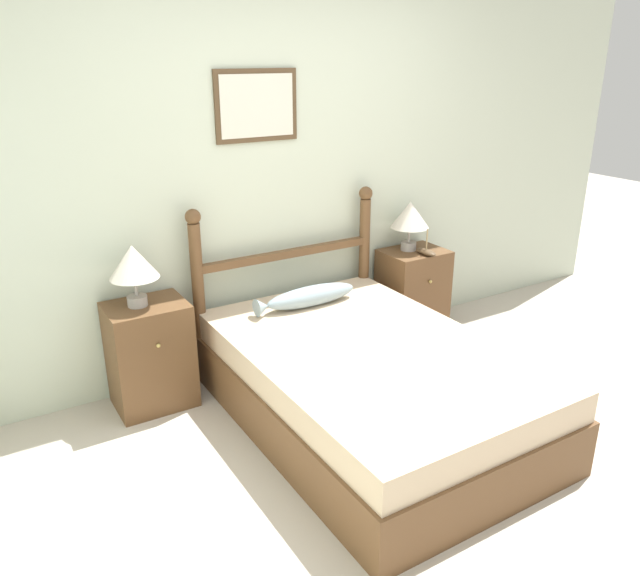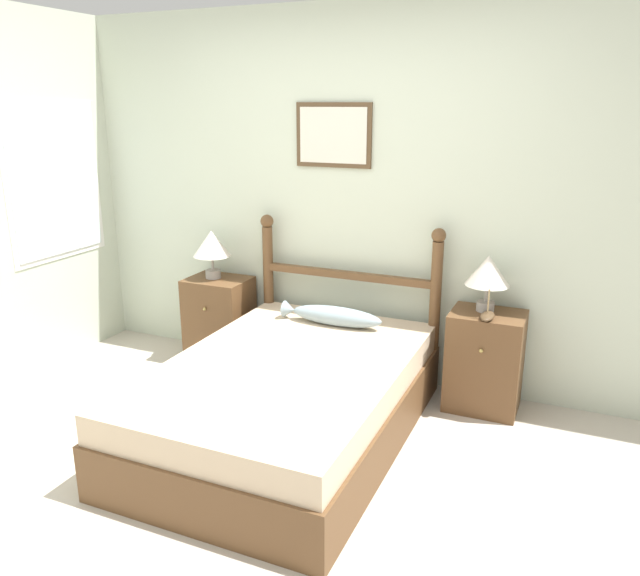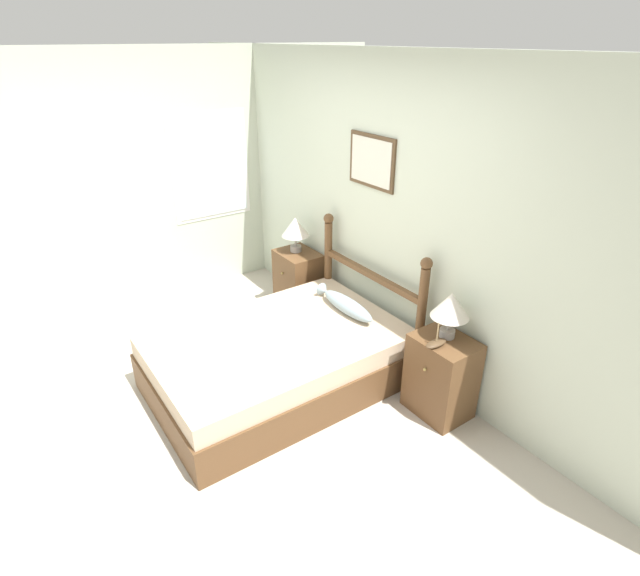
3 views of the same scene
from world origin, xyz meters
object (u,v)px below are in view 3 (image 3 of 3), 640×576
object	(u,v)px
nightstand_left	(298,281)
model_boat	(436,343)
bed	(278,360)
fish_pillow	(346,304)
table_lamp_left	(295,228)
table_lamp_right	(451,306)
nightstand_right	(441,376)

from	to	relation	value
nightstand_left	model_boat	distance (m)	2.03
model_boat	bed	bearing A→B (deg)	-144.15
nightstand_left	fish_pillow	size ratio (longest dim) A/B	0.92
table_lamp_left	table_lamp_right	distance (m)	2.00
table_lamp_left	nightstand_left	bearing A→B (deg)	-5.02
table_lamp_right	model_boat	xyz separation A→B (m)	(0.04, -0.15, -0.23)
fish_pillow	nightstand_left	bearing A→B (deg)	171.42
nightstand_left	table_lamp_right	world-z (taller)	table_lamp_right
table_lamp_right	model_boat	world-z (taller)	table_lamp_right
bed	model_boat	bearing A→B (deg)	35.85
nightstand_left	nightstand_right	bearing A→B (deg)	0.00
table_lamp_left	model_boat	size ratio (longest dim) A/B	1.91
nightstand_right	model_boat	size ratio (longest dim) A/B	3.43
table_lamp_right	nightstand_right	bearing A→B (deg)	-53.08
fish_pillow	bed	bearing A→B (deg)	-90.09
table_lamp_right	fish_pillow	size ratio (longest dim) A/B	0.51
bed	model_boat	xyz separation A→B (m)	(1.01, 0.73, 0.43)
bed	table_lamp_left	distance (m)	1.49
nightstand_right	fish_pillow	world-z (taller)	nightstand_right
table_lamp_left	table_lamp_right	world-z (taller)	same
bed	nightstand_left	size ratio (longest dim) A/B	3.08
bed	table_lamp_right	bearing A→B (deg)	42.30
bed	nightstand_left	distance (m)	1.31
nightstand_left	table_lamp_right	xyz separation A→B (m)	(1.96, 0.04, 0.58)
bed	fish_pillow	xyz separation A→B (m)	(0.00, 0.69, 0.31)
nightstand_right	fish_pillow	size ratio (longest dim) A/B	0.92
table_lamp_right	fish_pillow	xyz separation A→B (m)	(-0.97, -0.19, -0.36)
nightstand_right	nightstand_left	bearing A→B (deg)	180.00
table_lamp_left	model_boat	xyz separation A→B (m)	(2.04, -0.12, -0.23)
nightstand_left	fish_pillow	world-z (taller)	nightstand_left
nightstand_left	table_lamp_left	size ratio (longest dim) A/B	1.80
nightstand_left	table_lamp_right	bearing A→B (deg)	1.12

